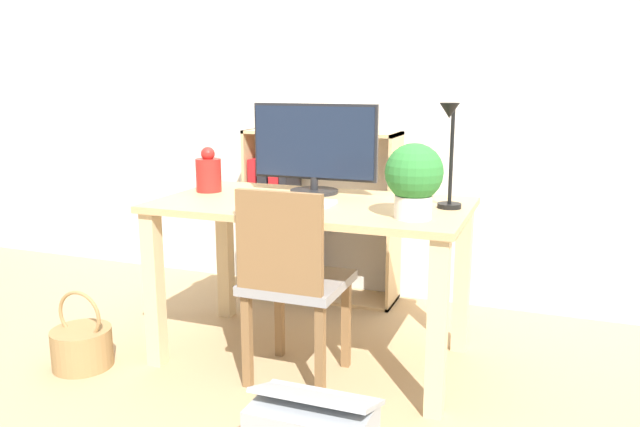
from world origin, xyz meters
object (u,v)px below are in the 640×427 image
desk_lamp (450,145)px  monitor (314,146)px  keyboard (298,202)px  chair (292,278)px  bookshelf (295,224)px  basket (82,346)px  potted_plant (414,177)px  vase (209,173)px

desk_lamp → monitor: bearing=164.2°
keyboard → chair: 0.35m
bookshelf → monitor: bearing=-59.0°
desk_lamp → basket: size_ratio=1.24×
monitor → bookshelf: monitor is taller
chair → basket: chair is taller
potted_plant → desk_lamp: bearing=63.3°
chair → monitor: bearing=109.1°
keyboard → basket: bearing=-155.9°
basket → desk_lamp: bearing=17.6°
keyboard → basket: (-0.89, -0.40, -0.64)m
vase → bookshelf: bookshelf is taller
bookshelf → basket: bookshelf is taller
keyboard → bookshelf: size_ratio=0.32×
potted_plant → chair: bearing=-169.7°
desk_lamp → basket: (-1.52, -0.48, -0.91)m
monitor → vase: monitor is taller
keyboard → monitor: bearing=96.6°
potted_plant → chair: (-0.48, -0.09, -0.43)m
vase → basket: bearing=-125.0°
vase → potted_plant: 1.08m
chair → vase: bearing=159.1°
chair → keyboard: bearing=113.8°
desk_lamp → keyboard: bearing=-172.3°
potted_plant → basket: size_ratio=0.82×
monitor → desk_lamp: size_ratio=1.39×
monitor → keyboard: (0.03, -0.27, -0.22)m
keyboard → potted_plant: size_ratio=1.07×
potted_plant → basket: 1.65m
monitor → potted_plant: monitor is taller
chair → basket: 1.03m
potted_plant → vase: bearing=167.0°
potted_plant → chair: size_ratio=0.35×
desk_lamp → potted_plant: bearing=-116.7°
bookshelf → basket: size_ratio=2.75×
vase → desk_lamp: size_ratio=0.49×
bookshelf → potted_plant: bearing=-46.9°
keyboard → vase: 0.54m
monitor → bookshelf: size_ratio=0.63×
bookshelf → basket: 1.40m
monitor → vase: size_ratio=2.83×
monitor → chair: size_ratio=0.72×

